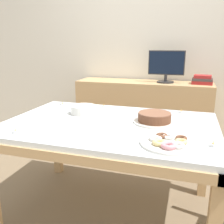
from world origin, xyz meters
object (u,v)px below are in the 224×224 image
Objects in this scene: tealight_centre at (62,104)px; plate_stack at (83,110)px; cake_chocolate_round at (154,118)px; tealight_left_edge at (213,145)px; tealight_near_cakes at (15,131)px; pastry_platter at (168,142)px; tealight_right_edge at (181,112)px; book_stack at (202,80)px; computer_monitor at (166,67)px; tealight_near_front at (104,106)px.

plate_stack is at bearing -35.14° from tealight_centre.
cake_chocolate_round is 7.69× the size of tealight_left_edge.
pastry_platter is at bearing 5.45° from tealight_near_cakes.
plate_stack reaches higher than tealight_left_edge.
pastry_platter reaches higher than tealight_right_edge.
tealight_left_edge is at bearing -89.72° from book_stack.
computer_monitor is 1.29× the size of pastry_platter.
book_stack is 0.98m from tealight_right_edge.
cake_chocolate_round is 0.39m from tealight_right_edge.
tealight_near_front is 0.41m from tealight_centre.
tealight_right_edge is (0.23, -0.95, -0.29)m from computer_monitor.
tealight_centre is (-0.41, -0.04, 0.00)m from tealight_near_front.
tealight_right_edge and tealight_near_cakes have the same top height.
pastry_platter is at bearing -97.90° from book_stack.
book_stack reaches higher than tealight_right_edge.
tealight_near_front is at bearing 68.27° from tealight_near_cakes.
tealight_near_cakes is 1.00× the size of tealight_left_edge.
cake_chocolate_round is at bearing -7.49° from plate_stack.
plate_stack is (-0.55, -1.21, -0.27)m from computer_monitor.
pastry_platter reaches higher than tealight_centre.
cake_chocolate_round is at bearing -18.12° from tealight_centre.
computer_monitor reaches higher than tealight_near_cakes.
plate_stack reaches higher than tealight_centre.
cake_chocolate_round reaches higher than tealight_left_edge.
computer_monitor is 1.97m from tealight_near_cakes.
tealight_near_front is at bearing -179.56° from tealight_right_edge.
plate_stack is at bearing 67.56° from tealight_near_cakes.
pastry_platter is at bearing -48.65° from tealight_near_front.
tealight_near_cakes is (-0.83, -0.49, -0.03)m from cake_chocolate_round.
cake_chocolate_round is 7.69× the size of tealight_near_front.
computer_monitor is at bearing 49.08° from tealight_centre.
tealight_left_edge is at bearing -23.52° from plate_stack.
tealight_right_edge is at bearing 39.29° from tealight_near_cakes.
pastry_platter is 0.25m from tealight_left_edge.
plate_stack is (-0.97, -1.22, -0.13)m from book_stack.
computer_monitor is at bearing -179.81° from book_stack.
book_stack reaches higher than pastry_platter.
cake_chocolate_round is 7.69× the size of tealight_near_cakes.
tealight_centre is at bearing 146.54° from pastry_platter.
tealight_centre is at bearing 95.69° from tealight_near_cakes.
tealight_right_edge is 1.00× the size of tealight_left_edge.
tealight_right_edge is at bearing 86.76° from pastry_platter.
tealight_near_front is 1.00× the size of tealight_left_edge.
tealight_centre is (-0.08, 0.79, 0.00)m from tealight_near_cakes.
tealight_near_front and tealight_left_edge have the same top height.
computer_monitor is at bearing 96.30° from pastry_platter.
tealight_near_front is (-0.68, -0.01, 0.00)m from tealight_right_edge.
tealight_near_front and tealight_centre have the same top height.
tealight_left_edge is (0.20, -0.69, 0.00)m from tealight_right_edge.
plate_stack is at bearing -110.14° from tealight_near_front.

